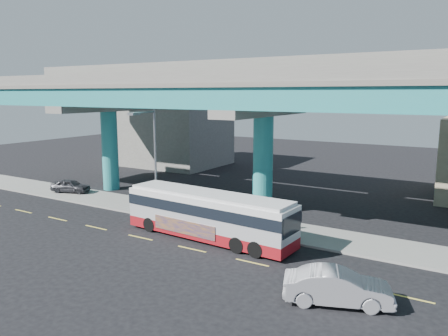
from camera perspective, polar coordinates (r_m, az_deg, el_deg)
The scene contains 10 objects.
ground at distance 26.38m, azimuth -3.84°, elevation -10.33°, with size 120.00×120.00×0.00m, color black.
sidewalk at distance 30.78m, azimuth 2.10°, elevation -7.20°, with size 70.00×4.00×0.15m, color gray.
lane_markings at distance 26.15m, azimuth -4.22°, elevation -10.50°, with size 58.00×0.12×0.01m.
viaduct at distance 32.64m, azimuth 5.34°, elevation 9.87°, with size 52.00×12.40×11.70m.
building_concrete at distance 56.16m, azimuth -6.54°, elevation 5.04°, with size 12.00×10.00×9.00m, color gray.
transit_bus at distance 27.41m, azimuth -2.04°, elevation -5.97°, with size 11.69×3.22×2.97m.
sedan at distance 20.19m, azimuth 14.61°, elevation -14.80°, with size 4.92×3.12×1.53m, color #A8A7AC.
parked_car at distance 41.98m, azimuth -19.40°, elevation -2.21°, with size 3.80×2.49×1.20m, color #313136.
street_lamp at distance 31.59m, azimuth -9.65°, elevation 2.62°, with size 0.50×2.53×7.78m.
stop_sign at distance 28.14m, azimuth 4.94°, elevation -5.17°, with size 0.66×0.29×2.35m.
Camera 1 is at (14.32, -20.23, 9.05)m, focal length 35.00 mm.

